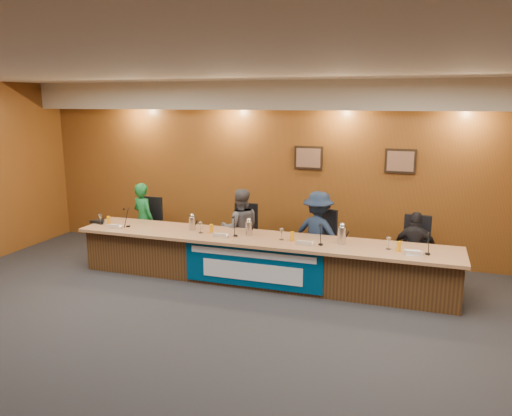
# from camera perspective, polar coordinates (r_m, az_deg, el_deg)

# --- Properties ---
(floor) EXTENTS (10.00, 10.00, 0.00)m
(floor) POSITION_cam_1_polar(r_m,az_deg,el_deg) (6.11, -6.82, -15.81)
(floor) COLOR black
(floor) RESTS_ON ground
(ceiling) EXTENTS (10.00, 8.00, 0.04)m
(ceiling) POSITION_cam_1_polar(r_m,az_deg,el_deg) (5.41, -7.69, 15.68)
(ceiling) COLOR silver
(ceiling) RESTS_ON wall_back
(wall_back) EXTENTS (10.00, 0.04, 3.20)m
(wall_back) POSITION_cam_1_polar(r_m,az_deg,el_deg) (9.25, 3.61, 4.32)
(wall_back) COLOR brown
(wall_back) RESTS_ON floor
(soffit) EXTENTS (10.00, 0.50, 0.50)m
(soffit) POSITION_cam_1_polar(r_m,az_deg,el_deg) (8.93, 3.30, 12.73)
(soffit) COLOR beige
(soffit) RESTS_ON wall_back
(dais_body) EXTENTS (6.00, 0.80, 0.70)m
(dais_body) POSITION_cam_1_polar(r_m,az_deg,el_deg) (8.03, 0.50, -6.03)
(dais_body) COLOR #452C15
(dais_body) RESTS_ON floor
(dais_top) EXTENTS (6.10, 0.95, 0.05)m
(dais_top) POSITION_cam_1_polar(r_m,az_deg,el_deg) (7.88, 0.39, -3.55)
(dais_top) COLOR #A4734D
(dais_top) RESTS_ON dais_body
(banner) EXTENTS (2.20, 0.02, 0.65)m
(banner) POSITION_cam_1_polar(r_m,az_deg,el_deg) (7.65, -0.48, -6.74)
(banner) COLOR navy
(banner) RESTS_ON dais_body
(banner_text_upper) EXTENTS (2.00, 0.01, 0.10)m
(banner_text_upper) POSITION_cam_1_polar(r_m,az_deg,el_deg) (7.58, -0.51, -5.33)
(banner_text_upper) COLOR silver
(banner_text_upper) RESTS_ON banner
(banner_text_lower) EXTENTS (1.60, 0.01, 0.28)m
(banner_text_lower) POSITION_cam_1_polar(r_m,az_deg,el_deg) (7.67, -0.51, -7.33)
(banner_text_lower) COLOR silver
(banner_text_lower) RESTS_ON banner
(wall_photo_left) EXTENTS (0.52, 0.04, 0.42)m
(wall_photo_left) POSITION_cam_1_polar(r_m,az_deg,el_deg) (9.10, 6.03, 5.73)
(wall_photo_left) COLOR black
(wall_photo_left) RESTS_ON wall_back
(wall_photo_right) EXTENTS (0.52, 0.04, 0.42)m
(wall_photo_right) POSITION_cam_1_polar(r_m,az_deg,el_deg) (8.89, 16.18, 5.17)
(wall_photo_right) COLOR black
(wall_photo_right) RESTS_ON wall_back
(panelist_a) EXTENTS (0.59, 0.50, 1.39)m
(panelist_a) POSITION_cam_1_polar(r_m,az_deg,el_deg) (9.48, -12.72, -1.34)
(panelist_a) COLOR #125C27
(panelist_a) RESTS_ON floor
(panelist_b) EXTENTS (0.83, 0.76, 1.39)m
(panelist_b) POSITION_cam_1_polar(r_m,az_deg,el_deg) (8.66, -1.79, -2.33)
(panelist_b) COLOR #4B494E
(panelist_b) RESTS_ON floor
(panelist_c) EXTENTS (1.01, 0.72, 1.42)m
(panelist_c) POSITION_cam_1_polar(r_m,az_deg,el_deg) (8.29, 7.10, -2.96)
(panelist_c) COLOR #132037
(panelist_c) RESTS_ON floor
(panelist_d) EXTENTS (0.73, 0.38, 1.19)m
(panelist_d) POSITION_cam_1_polar(r_m,az_deg,el_deg) (8.17, 17.72, -4.51)
(panelist_d) COLOR black
(panelist_d) RESTS_ON floor
(office_chair_a) EXTENTS (0.49, 0.49, 0.08)m
(office_chair_a) POSITION_cam_1_polar(r_m,az_deg,el_deg) (9.61, -12.35, -2.45)
(office_chair_a) COLOR black
(office_chair_a) RESTS_ON floor
(office_chair_b) EXTENTS (0.49, 0.49, 0.08)m
(office_chair_b) POSITION_cam_1_polar(r_m,az_deg,el_deg) (8.80, -1.55, -3.52)
(office_chair_b) COLOR black
(office_chair_b) RESTS_ON floor
(office_chair_c) EXTENTS (0.59, 0.59, 0.08)m
(office_chair_c) POSITION_cam_1_polar(r_m,az_deg,el_deg) (8.44, 7.20, -4.29)
(office_chair_c) COLOR black
(office_chair_c) RESTS_ON floor
(office_chair_d) EXTENTS (0.51, 0.51, 0.08)m
(office_chair_d) POSITION_cam_1_polar(r_m,az_deg,el_deg) (8.30, 17.68, -5.09)
(office_chair_d) COLOR black
(office_chair_d) RESTS_ON floor
(nameplate_a) EXTENTS (0.24, 0.08, 0.10)m
(nameplate_a) POSITION_cam_1_polar(r_m,az_deg,el_deg) (8.73, -15.99, -1.98)
(nameplate_a) COLOR white
(nameplate_a) RESTS_ON dais_top
(microphone_a) EXTENTS (0.07, 0.07, 0.02)m
(microphone_a) POSITION_cam_1_polar(r_m,az_deg,el_deg) (8.79, -14.40, -2.04)
(microphone_a) COLOR black
(microphone_a) RESTS_ON dais_top
(juice_glass_a) EXTENTS (0.06, 0.06, 0.15)m
(juice_glass_a) POSITION_cam_1_polar(r_m,az_deg,el_deg) (9.02, -16.50, -1.37)
(juice_glass_a) COLOR orange
(juice_glass_a) RESTS_ON dais_top
(water_glass_a) EXTENTS (0.08, 0.08, 0.18)m
(water_glass_a) POSITION_cam_1_polar(r_m,az_deg,el_deg) (9.07, -17.35, -1.25)
(water_glass_a) COLOR silver
(water_glass_a) RESTS_ON dais_top
(nameplate_b) EXTENTS (0.24, 0.08, 0.10)m
(nameplate_b) POSITION_cam_1_polar(r_m,az_deg,el_deg) (7.87, -4.23, -3.07)
(nameplate_b) COLOR white
(nameplate_b) RESTS_ON dais_top
(microphone_b) EXTENTS (0.07, 0.07, 0.02)m
(microphone_b) POSITION_cam_1_polar(r_m,az_deg,el_deg) (7.94, -2.36, -3.17)
(microphone_b) COLOR black
(microphone_b) RESTS_ON dais_top
(juice_glass_b) EXTENTS (0.06, 0.06, 0.15)m
(juice_glass_b) POSITION_cam_1_polar(r_m,az_deg,el_deg) (8.12, -5.11, -2.38)
(juice_glass_b) COLOR orange
(juice_glass_b) RESTS_ON dais_top
(water_glass_b) EXTENTS (0.08, 0.08, 0.18)m
(water_glass_b) POSITION_cam_1_polar(r_m,az_deg,el_deg) (8.15, -6.34, -2.25)
(water_glass_b) COLOR silver
(water_glass_b) RESTS_ON dais_top
(nameplate_c) EXTENTS (0.24, 0.08, 0.10)m
(nameplate_c) POSITION_cam_1_polar(r_m,az_deg,el_deg) (7.45, 5.54, -3.96)
(nameplate_c) COLOR white
(nameplate_c) RESTS_ON dais_top
(microphone_c) EXTENTS (0.07, 0.07, 0.02)m
(microphone_c) POSITION_cam_1_polar(r_m,az_deg,el_deg) (7.52, 7.40, -4.15)
(microphone_c) COLOR black
(microphone_c) RESTS_ON dais_top
(juice_glass_c) EXTENTS (0.06, 0.06, 0.15)m
(juice_glass_c) POSITION_cam_1_polar(r_m,az_deg,el_deg) (7.66, 4.17, -3.26)
(juice_glass_c) COLOR orange
(juice_glass_c) RESTS_ON dais_top
(water_glass_c) EXTENTS (0.08, 0.08, 0.18)m
(water_glass_c) POSITION_cam_1_polar(r_m,az_deg,el_deg) (7.72, 2.94, -3.01)
(water_glass_c) COLOR silver
(water_glass_c) RESTS_ON dais_top
(nameplate_d) EXTENTS (0.24, 0.08, 0.10)m
(nameplate_d) POSITION_cam_1_polar(r_m,az_deg,el_deg) (7.28, 17.56, -4.89)
(nameplate_d) COLOR white
(nameplate_d) RESTS_ON dais_top
(microphone_d) EXTENTS (0.07, 0.07, 0.02)m
(microphone_d) POSITION_cam_1_polar(r_m,az_deg,el_deg) (7.41, 19.02, -4.96)
(microphone_d) COLOR black
(microphone_d) RESTS_ON dais_top
(juice_glass_d) EXTENTS (0.06, 0.06, 0.15)m
(juice_glass_d) POSITION_cam_1_polar(r_m,az_deg,el_deg) (7.40, 16.00, -4.26)
(juice_glass_d) COLOR orange
(juice_glass_d) RESTS_ON dais_top
(water_glass_d) EXTENTS (0.08, 0.08, 0.18)m
(water_glass_d) POSITION_cam_1_polar(r_m,az_deg,el_deg) (7.47, 14.90, -3.94)
(water_glass_d) COLOR silver
(water_glass_d) RESTS_ON dais_top
(carafe_left) EXTENTS (0.12, 0.12, 0.22)m
(carafe_left) POSITION_cam_1_polar(r_m,az_deg,el_deg) (8.36, -7.27, -1.77)
(carafe_left) COLOR silver
(carafe_left) RESTS_ON dais_top
(carafe_mid) EXTENTS (0.11, 0.11, 0.23)m
(carafe_mid) POSITION_cam_1_polar(r_m,az_deg,el_deg) (7.95, -0.81, -2.37)
(carafe_mid) COLOR silver
(carafe_mid) RESTS_ON dais_top
(carafe_right) EXTENTS (0.13, 0.13, 0.26)m
(carafe_right) POSITION_cam_1_polar(r_m,az_deg,el_deg) (7.59, 9.79, -3.12)
(carafe_right) COLOR silver
(carafe_right) RESTS_ON dais_top
(speakerphone) EXTENTS (0.32, 0.32, 0.05)m
(speakerphone) POSITION_cam_1_polar(r_m,az_deg,el_deg) (9.22, -17.50, -1.47)
(speakerphone) COLOR black
(speakerphone) RESTS_ON dais_top
(paper_stack) EXTENTS (0.26, 0.33, 0.01)m
(paper_stack) POSITION_cam_1_polar(r_m,az_deg,el_deg) (7.43, 17.55, -4.89)
(paper_stack) COLOR white
(paper_stack) RESTS_ON dais_top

